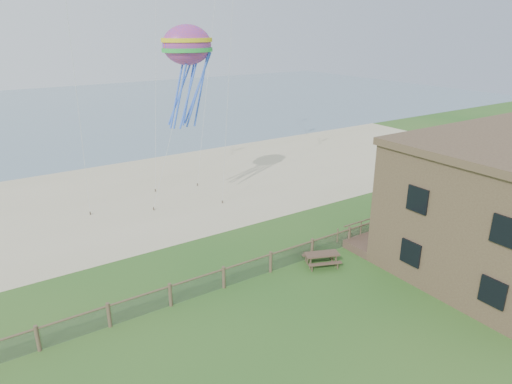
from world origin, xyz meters
TOP-DOWN VIEW (x-y plane):
  - ground at (0.00, 0.00)m, footprint 160.00×160.00m
  - sand_beach at (0.00, 22.00)m, footprint 72.00×20.00m
  - ocean at (0.00, 66.00)m, footprint 160.00×68.00m
  - chainlink_fence at (0.00, 6.00)m, footprint 36.20×0.20m
  - motel_deck at (13.00, 5.00)m, footprint 15.00×2.00m
  - picnic_table at (2.89, 5.00)m, footprint 2.36×2.10m
  - octopus_kite at (-0.07, 15.26)m, footprint 3.97×3.34m

SIDE VIEW (x-z plane):
  - ground at x=0.00m, z-range 0.00..0.00m
  - ocean at x=0.00m, z-range -0.01..0.01m
  - sand_beach at x=0.00m, z-range -0.01..0.01m
  - motel_deck at x=13.00m, z-range 0.00..0.50m
  - picnic_table at x=2.89m, z-range 0.00..0.82m
  - chainlink_fence at x=0.00m, z-range -0.07..1.18m
  - octopus_kite at x=-0.07m, z-range 6.58..13.57m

